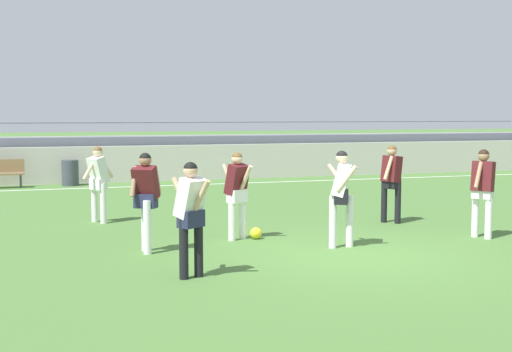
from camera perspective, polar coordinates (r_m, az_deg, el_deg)
The scene contains 13 objects.
ground_plane at distance 11.46m, azimuth 8.51°, elevation -6.55°, with size 160.00×160.00×0.00m, color #477033.
field_line_sideline at distance 22.48m, azimuth -4.93°, elevation -0.72°, with size 44.00×0.12×0.01m, color white.
sideline_wall at distance 23.97m, azimuth -5.79°, elevation 1.12°, with size 48.00×0.16×1.24m, color #BCB7AD.
bleacher_stand at distance 26.39m, azimuth -1.73°, elevation 2.01°, with size 27.45×2.35×2.04m.
trash_bin at distance 22.87m, azimuth -15.37°, elevation 0.26°, with size 0.54×0.54×0.84m, color #3D424C.
player_dark_on_ball at distance 12.53m, azimuth -1.60°, elevation -1.03°, with size 0.50×0.63×1.63m.
player_white_deep_cover at distance 11.87m, azimuth 7.22°, elevation -1.16°, with size 0.49×0.66×1.70m.
player_white_overlapping at distance 14.87m, azimuth -13.13°, elevation -0.13°, with size 0.71×0.51×1.64m.
player_white_wide_left at distance 9.63m, azimuth -5.50°, elevation -2.81°, with size 0.51×0.63×1.66m.
player_dark_challenging at distance 14.74m, azimuth 11.32°, elevation -0.07°, with size 0.59×0.45×1.67m.
player_dark_pressing_high at distance 11.50m, azimuth -9.26°, elevation -1.44°, with size 0.59×0.52×1.69m.
player_dark_trailing_run at distance 13.38m, azimuth 18.54°, elevation -0.75°, with size 0.65×0.48×1.67m.
soccer_ball at distance 12.70m, azimuth -0.01°, elevation -4.83°, with size 0.22×0.22×0.22m, color yellow.
Camera 1 is at (-5.02, -10.04, 2.33)m, focal length 47.55 mm.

